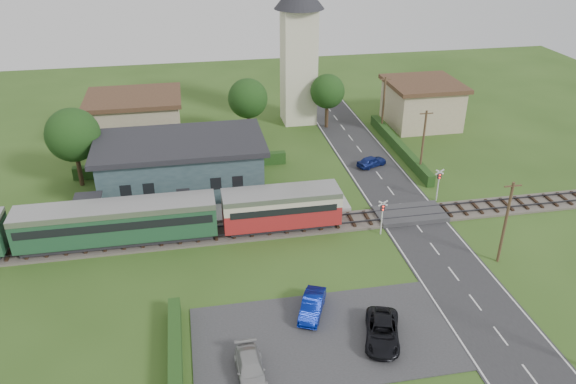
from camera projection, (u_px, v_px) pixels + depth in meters
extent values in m
plane|color=#2D4C19|center=(307.00, 239.00, 47.40)|extent=(120.00, 120.00, 0.00)
cube|color=#4C443D|center=(302.00, 226.00, 49.10)|extent=(76.00, 3.20, 0.20)
cube|color=#3F3F47|center=(303.00, 227.00, 48.32)|extent=(76.00, 0.08, 0.15)
cube|color=#3F3F47|center=(300.00, 219.00, 49.58)|extent=(76.00, 0.08, 0.15)
cube|color=#28282B|center=(418.00, 227.00, 49.02)|extent=(6.00, 70.00, 0.05)
cube|color=#333335|center=(323.00, 338.00, 36.70)|extent=(17.00, 9.00, 0.08)
cube|color=#333335|center=(410.00, 214.00, 50.67)|extent=(6.20, 3.40, 0.45)
cube|color=gray|center=(185.00, 217.00, 50.19)|extent=(30.00, 3.00, 0.45)
cube|color=beige|center=(90.00, 211.00, 48.22)|extent=(2.00, 2.00, 2.40)
cube|color=#232328|center=(87.00, 198.00, 47.63)|extent=(2.30, 2.30, 0.15)
cube|color=#2C4348|center=(182.00, 168.00, 54.22)|extent=(15.00, 8.00, 4.80)
cube|color=#232328|center=(179.00, 143.00, 52.99)|extent=(16.00, 9.00, 0.50)
cube|color=#232328|center=(184.00, 199.00, 51.40)|extent=(1.20, 0.12, 2.20)
cube|color=black|center=(126.00, 191.00, 49.98)|extent=(1.00, 0.12, 1.20)
cube|color=black|center=(149.00, 189.00, 50.31)|extent=(1.00, 0.12, 1.20)
cube|color=black|center=(216.00, 183.00, 51.29)|extent=(1.00, 0.12, 1.20)
cube|color=black|center=(238.00, 182.00, 51.61)|extent=(1.00, 0.12, 1.20)
cube|color=#232328|center=(282.00, 223.00, 48.57)|extent=(9.00, 2.20, 0.50)
cube|color=#A41F22|center=(281.00, 213.00, 48.11)|extent=(10.00, 2.80, 1.80)
cube|color=beige|center=(281.00, 200.00, 47.53)|extent=(10.00, 2.82, 0.90)
cube|color=black|center=(281.00, 204.00, 47.69)|extent=(9.00, 2.88, 0.60)
cube|color=#9B9B9B|center=(281.00, 193.00, 47.23)|extent=(10.00, 2.90, 0.45)
cube|color=#232328|center=(120.00, 239.00, 46.35)|extent=(15.20, 2.20, 0.50)
cube|color=#214B30|center=(117.00, 223.00, 45.66)|extent=(16.00, 2.80, 2.60)
cube|color=black|center=(116.00, 219.00, 45.47)|extent=(15.40, 2.86, 0.70)
cube|color=#9B9B9B|center=(115.00, 208.00, 45.00)|extent=(16.00, 2.90, 0.50)
cube|color=beige|center=(299.00, 67.00, 69.33)|extent=(4.00, 4.00, 14.00)
cube|color=tan|center=(136.00, 120.00, 65.54)|extent=(10.00, 8.00, 5.00)
cube|color=#472D1E|center=(133.00, 98.00, 64.26)|extent=(10.80, 8.80, 0.50)
cube|color=tan|center=(422.00, 105.00, 70.39)|extent=(8.00, 8.00, 5.00)
cube|color=#472D1E|center=(424.00, 84.00, 69.11)|extent=(8.80, 8.80, 0.50)
cube|color=#193814|center=(175.00, 350.00, 34.88)|extent=(0.80, 9.00, 1.20)
cube|color=#193814|center=(399.00, 147.00, 63.37)|extent=(0.80, 18.00, 1.20)
cube|color=#193814|center=(182.00, 165.00, 58.95)|extent=(22.00, 0.80, 1.30)
cylinder|color=#332316|center=(79.00, 166.00, 55.36)|extent=(0.44, 0.44, 4.12)
sphere|color=#143311|center=(73.00, 135.00, 53.81)|extent=(5.20, 5.20, 5.20)
cylinder|color=#332316|center=(249.00, 124.00, 66.19)|extent=(0.44, 0.44, 3.85)
sphere|color=#143311|center=(248.00, 98.00, 64.75)|extent=(4.60, 4.60, 4.60)
cylinder|color=#332316|center=(327.00, 114.00, 69.63)|extent=(0.44, 0.44, 3.58)
sphere|color=#143311|center=(328.00, 91.00, 68.29)|extent=(4.20, 4.20, 4.20)
cylinder|color=#473321|center=(505.00, 223.00, 42.87)|extent=(0.22, 0.22, 7.00)
cube|color=#473321|center=(513.00, 186.00, 41.39)|extent=(1.40, 0.10, 0.10)
cylinder|color=#473321|center=(423.00, 143.00, 56.80)|extent=(0.22, 0.22, 7.00)
cube|color=#473321|center=(426.00, 114.00, 55.31)|extent=(1.40, 0.10, 0.10)
cylinder|color=#473321|center=(383.00, 105.00, 67.24)|extent=(0.22, 0.22, 7.00)
cube|color=#473321|center=(386.00, 79.00, 65.75)|extent=(1.40, 0.10, 0.10)
cylinder|color=silver|center=(382.00, 219.00, 47.40)|extent=(0.12, 0.12, 3.00)
cube|color=#232328|center=(383.00, 208.00, 46.89)|extent=(0.35, 0.18, 0.55)
sphere|color=#FF190C|center=(383.00, 207.00, 46.72)|extent=(0.14, 0.14, 0.14)
sphere|color=#FF190C|center=(383.00, 210.00, 46.86)|extent=(0.14, 0.14, 0.14)
cube|color=silver|center=(383.00, 203.00, 46.71)|extent=(0.84, 0.05, 0.55)
cube|color=silver|center=(383.00, 203.00, 46.71)|extent=(0.84, 0.05, 0.55)
cylinder|color=silver|center=(438.00, 186.00, 52.76)|extent=(0.12, 0.12, 3.00)
cube|color=#232328|center=(439.00, 176.00, 52.24)|extent=(0.35, 0.18, 0.55)
sphere|color=#FF190C|center=(440.00, 175.00, 52.07)|extent=(0.14, 0.14, 0.14)
sphere|color=#FF190C|center=(440.00, 178.00, 52.21)|extent=(0.14, 0.14, 0.14)
cube|color=silver|center=(440.00, 172.00, 52.06)|extent=(0.84, 0.05, 0.55)
cube|color=silver|center=(440.00, 172.00, 52.06)|extent=(0.84, 0.05, 0.55)
cylinder|color=#3F3F47|center=(67.00, 141.00, 60.05)|extent=(0.14, 0.14, 5.00)
sphere|color=orange|center=(62.00, 119.00, 58.89)|extent=(0.30, 0.30, 0.30)
cylinder|color=#3F3F47|center=(383.00, 99.00, 72.35)|extent=(0.14, 0.14, 5.00)
sphere|color=orange|center=(385.00, 81.00, 71.19)|extent=(0.30, 0.30, 0.30)
imported|color=navy|center=(372.00, 161.00, 59.87)|extent=(3.63, 2.58, 1.15)
imported|color=navy|center=(312.00, 306.00, 38.53)|extent=(2.76, 4.09, 1.28)
imported|color=#AAAAAA|center=(250.00, 369.00, 33.39)|extent=(1.78, 4.15, 1.19)
imported|color=black|center=(382.00, 332.00, 36.21)|extent=(3.46, 5.05, 1.28)
imported|color=gray|center=(279.00, 198.00, 51.23)|extent=(0.64, 0.49, 1.58)
imported|color=gray|center=(125.00, 215.00, 48.46)|extent=(0.73, 0.89, 1.67)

